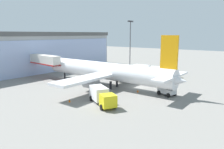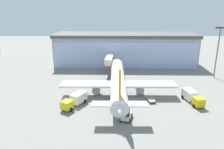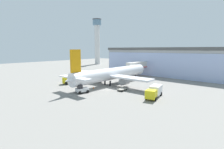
# 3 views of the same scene
# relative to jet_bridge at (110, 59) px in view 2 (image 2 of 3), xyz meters

# --- Properties ---
(ground) EXTENTS (240.00, 240.00, 0.00)m
(ground) POSITION_rel_jet_bridge_xyz_m (5.72, -26.50, -4.71)
(ground) COLOR gray
(terminal_building) EXTENTS (55.09, 14.88, 12.11)m
(terminal_building) POSITION_rel_jet_bridge_xyz_m (5.72, 10.69, 1.34)
(terminal_building) COLOR #A4A4A4
(terminal_building) RESTS_ON ground
(jet_bridge) EXTENTS (3.46, 14.91, 6.09)m
(jet_bridge) POSITION_rel_jet_bridge_xyz_m (0.00, 0.00, 0.00)
(jet_bridge) COLOR beige
(jet_bridge) RESTS_ON ground
(apron_light_mast) EXTENTS (3.20, 0.40, 16.23)m
(apron_light_mast) POSITION_rel_jet_bridge_xyz_m (34.07, -6.25, 5.09)
(apron_light_mast) COLOR #59595E
(apron_light_mast) RESTS_ON ground
(airplane) EXTENTS (29.58, 36.36, 11.32)m
(airplane) POSITION_rel_jet_bridge_xyz_m (2.39, -20.65, -1.28)
(airplane) COLOR silver
(airplane) RESTS_ON ground
(catering_truck) EXTENTS (5.48, 7.45, 2.65)m
(catering_truck) POSITION_rel_jet_bridge_xyz_m (-7.76, -27.80, -3.25)
(catering_truck) COLOR yellow
(catering_truck) RESTS_ON ground
(fuel_truck) EXTENTS (3.70, 7.60, 2.65)m
(fuel_truck) POSITION_rel_jet_bridge_xyz_m (20.21, -25.72, -3.25)
(fuel_truck) COLOR yellow
(fuel_truck) RESTS_ON ground
(baggage_cart) EXTENTS (2.00, 3.01, 1.50)m
(baggage_cart) POSITION_rel_jet_bridge_xyz_m (10.41, -25.46, -4.21)
(baggage_cart) COLOR #9E998C
(baggage_cart) RESTS_ON ground
(pushback_tug) EXTENTS (2.86, 3.56, 2.30)m
(pushback_tug) POSITION_rel_jet_bridge_xyz_m (3.86, -34.33, -3.74)
(pushback_tug) COLOR silver
(pushback_tug) RESTS_ON ground
(safety_cone_nose) EXTENTS (0.36, 0.36, 0.55)m
(safety_cone_nose) POSITION_rel_jet_bridge_xyz_m (2.37, -28.73, -4.44)
(safety_cone_nose) COLOR orange
(safety_cone_nose) RESTS_ON ground
(safety_cone_wingtip) EXTENTS (0.36, 0.36, 0.55)m
(safety_cone_wingtip) POSITION_rel_jet_bridge_xyz_m (-10.38, -22.77, -4.44)
(safety_cone_wingtip) COLOR orange
(safety_cone_wingtip) RESTS_ON ground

